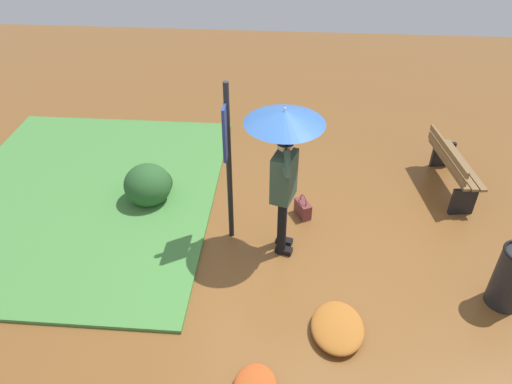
% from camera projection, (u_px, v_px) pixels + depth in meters
% --- Properties ---
extents(ground_plane, '(18.00, 18.00, 0.00)m').
position_uv_depth(ground_plane, '(285.00, 257.00, 6.45)').
color(ground_plane, brown).
extents(grass_verge, '(4.80, 4.00, 0.05)m').
position_uv_depth(grass_verge, '(85.00, 196.00, 7.49)').
color(grass_verge, '#47843D').
rests_on(grass_verge, ground_plane).
extents(person_with_umbrella, '(0.96, 0.96, 2.04)m').
position_uv_depth(person_with_umbrella, '(284.00, 147.00, 5.74)').
color(person_with_umbrella, black).
rests_on(person_with_umbrella, ground_plane).
extents(info_sign_post, '(0.44, 0.07, 2.30)m').
position_uv_depth(info_sign_post, '(227.00, 147.00, 5.94)').
color(info_sign_post, black).
rests_on(info_sign_post, ground_plane).
extents(handbag, '(0.33, 0.26, 0.37)m').
position_uv_depth(handbag, '(303.00, 209.00, 7.08)').
color(handbag, brown).
rests_on(handbag, ground_plane).
extents(park_bench, '(1.40, 0.57, 0.75)m').
position_uv_depth(park_bench, '(452.00, 167.00, 7.46)').
color(park_bench, black).
rests_on(park_bench, ground_plane).
extents(trash_bin, '(0.42, 0.42, 0.83)m').
position_uv_depth(trash_bin, '(512.00, 277.00, 5.60)').
color(trash_bin, black).
rests_on(trash_bin, ground_plane).
extents(shrub_cluster, '(0.77, 0.70, 0.63)m').
position_uv_depth(shrub_cluster, '(150.00, 184.00, 7.27)').
color(shrub_cluster, '#285628').
rests_on(shrub_cluster, ground_plane).
extents(leaf_pile_near_person, '(0.75, 0.60, 0.17)m').
position_uv_depth(leaf_pile_near_person, '(338.00, 327.00, 5.44)').
color(leaf_pile_near_person, '#A86023').
rests_on(leaf_pile_near_person, ground_plane).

